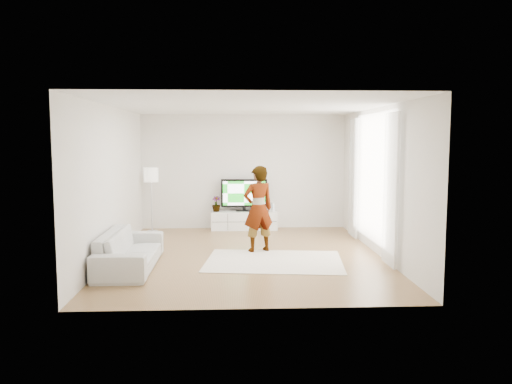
{
  "coord_description": "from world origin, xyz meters",
  "views": [
    {
      "loc": [
        -0.27,
        -9.27,
        2.19
      ],
      "look_at": [
        0.18,
        0.4,
        1.17
      ],
      "focal_mm": 35.0,
      "sensor_mm": 36.0,
      "label": 1
    }
  ],
  "objects_px": {
    "media_console": "(244,220)",
    "sofa": "(130,250)",
    "rug": "(274,261)",
    "television": "(244,194)",
    "player": "(258,209)",
    "floor_lamp": "(151,178)"
  },
  "relations": [
    {
      "from": "sofa",
      "to": "floor_lamp",
      "type": "bearing_deg",
      "value": 2.59
    },
    {
      "from": "rug",
      "to": "sofa",
      "type": "relative_size",
      "value": 1.12
    },
    {
      "from": "television",
      "to": "sofa",
      "type": "distance_m",
      "value": 4.18
    },
    {
      "from": "player",
      "to": "floor_lamp",
      "type": "relative_size",
      "value": 1.1
    },
    {
      "from": "media_console",
      "to": "sofa",
      "type": "distance_m",
      "value": 4.12
    },
    {
      "from": "media_console",
      "to": "rug",
      "type": "relative_size",
      "value": 0.66
    },
    {
      "from": "media_console",
      "to": "player",
      "type": "distance_m",
      "value": 2.52
    },
    {
      "from": "television",
      "to": "player",
      "type": "distance_m",
      "value": 2.47
    },
    {
      "from": "rug",
      "to": "floor_lamp",
      "type": "bearing_deg",
      "value": 130.96
    },
    {
      "from": "rug",
      "to": "sofa",
      "type": "height_order",
      "value": "sofa"
    },
    {
      "from": "television",
      "to": "sofa",
      "type": "bearing_deg",
      "value": -119.4
    },
    {
      "from": "sofa",
      "to": "floor_lamp",
      "type": "height_order",
      "value": "floor_lamp"
    },
    {
      "from": "media_console",
      "to": "television",
      "type": "xyz_separation_m",
      "value": [
        -0.0,
        0.03,
        0.65
      ]
    },
    {
      "from": "media_console",
      "to": "sofa",
      "type": "bearing_deg",
      "value": -119.59
    },
    {
      "from": "player",
      "to": "television",
      "type": "bearing_deg",
      "value": -105.75
    },
    {
      "from": "media_console",
      "to": "floor_lamp",
      "type": "bearing_deg",
      "value": -175.3
    },
    {
      "from": "media_console",
      "to": "sofa",
      "type": "relative_size",
      "value": 0.74
    },
    {
      "from": "television",
      "to": "rug",
      "type": "xyz_separation_m",
      "value": [
        0.46,
        -3.28,
        -0.87
      ]
    },
    {
      "from": "floor_lamp",
      "to": "television",
      "type": "bearing_deg",
      "value": 5.41
    },
    {
      "from": "player",
      "to": "floor_lamp",
      "type": "xyz_separation_m",
      "value": [
        -2.42,
        2.25,
        0.44
      ]
    },
    {
      "from": "television",
      "to": "sofa",
      "type": "height_order",
      "value": "television"
    },
    {
      "from": "floor_lamp",
      "to": "rug",
      "type": "bearing_deg",
      "value": -49.04
    }
  ]
}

